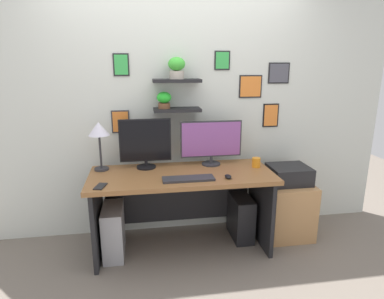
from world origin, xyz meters
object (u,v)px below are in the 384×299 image
keyboard (188,179)px  drawer_cabinet (286,208)px  cell_phone (100,186)px  coffee_mug (256,162)px  desk (181,192)px  monitor_right (211,141)px  desk_lamp (99,132)px  computer_mouse (228,177)px  monitor_left (145,143)px  printer (289,174)px  computer_tower_left (114,231)px  computer_tower_right (241,217)px

keyboard → drawer_cabinet: 1.19m
cell_phone → coffee_mug: 1.44m
desk → coffee_mug: 0.76m
desk → monitor_right: 0.56m
desk → cell_phone: size_ratio=11.77×
desk_lamp → computer_mouse: bearing=-20.1°
monitor_left → cell_phone: bearing=-130.0°
monitor_left → printer: bearing=-4.5°
coffee_mug → printer: 0.39m
keyboard → cell_phone: size_ratio=3.14×
coffee_mug → computer_tower_left: size_ratio=0.19×
computer_tower_right → drawer_cabinet: bearing=-0.6°
keyboard → computer_tower_right: bearing=27.0°
computer_mouse → desk_lamp: bearing=159.9°
monitor_right → cell_phone: monitor_right is taller
printer → cell_phone: bearing=-169.2°
desk → drawer_cabinet: size_ratio=2.96×
desk → computer_tower_left: size_ratio=3.55×
desk → cell_phone: (-0.69, -0.28, 0.21)m
desk_lamp → coffee_mug: 1.48m
computer_tower_left → keyboard: bearing=-14.3°
monitor_right → drawer_cabinet: (0.77, -0.11, -0.70)m
computer_mouse → monitor_left: bearing=149.3°
coffee_mug → printer: (0.36, 0.04, -0.15)m
monitor_left → monitor_right: bearing=0.0°
drawer_cabinet → computer_tower_left: bearing=-176.1°
computer_mouse → desk: bearing=146.6°
monitor_right → keyboard: bearing=-125.3°
drawer_cabinet → printer: bearing=-90.0°
computer_mouse → computer_tower_left: bearing=169.7°
desk → computer_mouse: size_ratio=18.30×
keyboard → computer_mouse: size_ratio=4.89×
monitor_right → desk_lamp: 1.04m
computer_mouse → drawer_cabinet: 0.91m
desk_lamp → coffee_mug: (1.44, -0.14, -0.31)m
monitor_right → drawer_cabinet: bearing=-8.2°
coffee_mug → computer_tower_right: (-0.12, 0.04, -0.58)m
monitor_left → computer_mouse: bearing=-30.7°
cell_phone → drawer_cabinet: bearing=25.6°
computer_tower_left → computer_mouse: bearing=-10.3°
printer → desk: bearing=-177.3°
keyboard → cell_phone: bearing=-176.0°
keyboard → drawer_cabinet: keyboard is taller
computer_tower_left → computer_tower_right: (1.23, 0.12, -0.01)m
keyboard → computer_tower_right: keyboard is taller
coffee_mug → monitor_left: bearing=171.8°
computer_mouse → computer_tower_right: computer_mouse is taller
desk → monitor_right: bearing=27.4°
printer → coffee_mug: bearing=-173.9°
keyboard → computer_tower_left: size_ratio=0.95×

